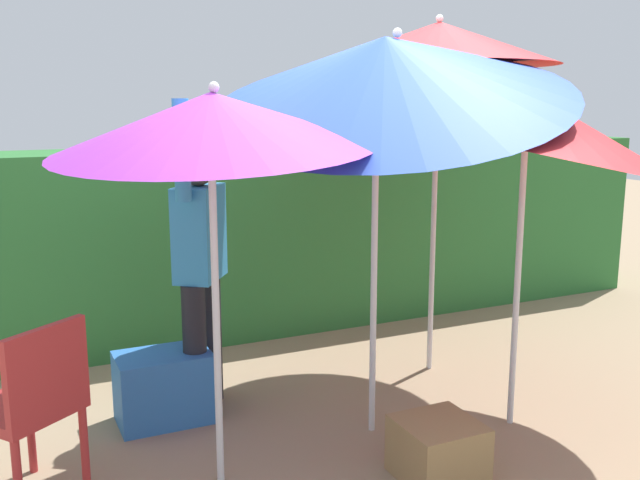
% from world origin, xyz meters
% --- Properties ---
extents(ground_plane, '(24.00, 24.00, 0.00)m').
position_xyz_m(ground_plane, '(0.00, 0.00, 0.00)').
color(ground_plane, '#9E8466').
extents(hedge_row, '(8.00, 0.70, 1.50)m').
position_xyz_m(hedge_row, '(0.00, 2.14, 0.75)').
color(hedge_row, '#2D7033').
rests_on(hedge_row, ground_plane).
extents(umbrella_rainbow, '(2.09, 2.00, 2.61)m').
position_xyz_m(umbrella_rainbow, '(0.27, 0.06, 2.02)').
color(umbrella_rainbow, silver).
rests_on(umbrella_rainbow, ground_plane).
extents(umbrella_orange, '(1.51, 1.50, 2.00)m').
position_xyz_m(umbrella_orange, '(-0.72, -0.10, 1.78)').
color(umbrella_orange, silver).
rests_on(umbrella_orange, ground_plane).
extents(umbrella_yellow, '(1.56, 1.56, 2.41)m').
position_xyz_m(umbrella_yellow, '(1.07, 0.77, 2.22)').
color(umbrella_yellow, silver).
rests_on(umbrella_yellow, ground_plane).
extents(umbrella_navy, '(1.83, 1.79, 2.15)m').
position_xyz_m(umbrella_navy, '(1.03, -0.14, 1.76)').
color(umbrella_navy, silver).
rests_on(umbrella_navy, ground_plane).
extents(person_vendor, '(0.39, 0.50, 1.88)m').
position_xyz_m(person_vendor, '(-0.56, 0.79, 0.93)').
color(person_vendor, black).
rests_on(person_vendor, ground_plane).
extents(chair_plastic, '(0.62, 0.62, 0.89)m').
position_xyz_m(chair_plastic, '(-1.57, 0.09, 0.51)').
color(chair_plastic, '#B72D2D').
rests_on(chair_plastic, ground_plane).
extents(cooler_box, '(0.54, 0.35, 0.42)m').
position_xyz_m(cooler_box, '(-0.82, 0.72, 0.21)').
color(cooler_box, '#2D6BB7').
rests_on(cooler_box, ground_plane).
extents(crate_cardboard, '(0.39, 0.39, 0.30)m').
position_xyz_m(crate_cardboard, '(0.27, -0.52, 0.15)').
color(crate_cardboard, '#9E7A4C').
rests_on(crate_cardboard, ground_plane).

